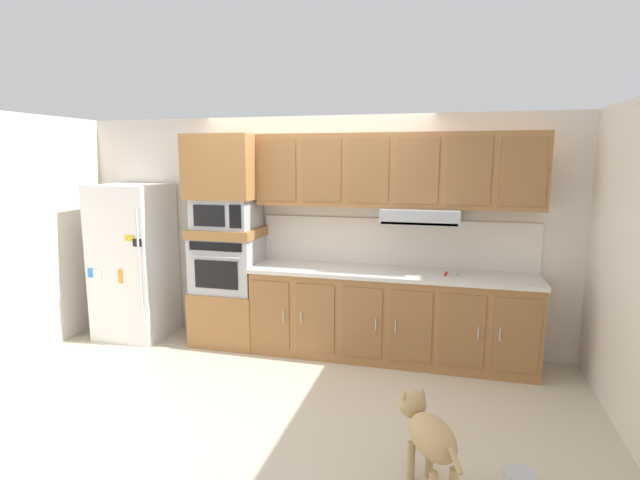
# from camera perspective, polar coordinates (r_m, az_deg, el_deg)

# --- Properties ---
(ground_plane) EXTENTS (9.60, 9.60, 0.00)m
(ground_plane) POSITION_cam_1_polar(r_m,az_deg,el_deg) (4.87, -3.97, -15.53)
(ground_plane) COLOR beige
(back_kitchen_wall) EXTENTS (6.20, 0.12, 2.50)m
(back_kitchen_wall) POSITION_cam_1_polar(r_m,az_deg,el_deg) (5.54, -0.39, 1.07)
(back_kitchen_wall) COLOR beige
(back_kitchen_wall) RESTS_ON ground
(side_panel_left) EXTENTS (0.12, 7.10, 2.50)m
(side_panel_left) POSITION_cam_1_polar(r_m,az_deg,el_deg) (6.01, -30.25, 0.44)
(side_panel_left) COLOR beige
(side_panel_left) RESTS_ON ground
(side_panel_right) EXTENTS (0.12, 7.10, 2.50)m
(side_panel_right) POSITION_cam_1_polar(r_m,az_deg,el_deg) (4.46, 32.29, -2.43)
(side_panel_right) COLOR silver
(side_panel_right) RESTS_ON ground
(refrigerator) EXTENTS (0.76, 0.73, 1.76)m
(refrigerator) POSITION_cam_1_polar(r_m,az_deg,el_deg) (6.11, -20.59, -2.27)
(refrigerator) COLOR white
(refrigerator) RESTS_ON ground
(oven_base_cabinet) EXTENTS (0.74, 0.62, 0.60)m
(oven_base_cabinet) POSITION_cam_1_polar(r_m,az_deg,el_deg) (5.74, -10.33, -8.54)
(oven_base_cabinet) COLOR #996638
(oven_base_cabinet) RESTS_ON ground
(built_in_oven) EXTENTS (0.70, 0.62, 0.60)m
(built_in_oven) POSITION_cam_1_polar(r_m,az_deg,el_deg) (5.58, -10.52, -2.67)
(built_in_oven) COLOR #A8AAAF
(built_in_oven) RESTS_ON oven_base_cabinet
(appliance_mid_shelf) EXTENTS (0.74, 0.62, 0.10)m
(appliance_mid_shelf) POSITION_cam_1_polar(r_m,az_deg,el_deg) (5.52, -10.62, 0.88)
(appliance_mid_shelf) COLOR #996638
(appliance_mid_shelf) RESTS_ON built_in_oven
(microwave) EXTENTS (0.64, 0.54, 0.32)m
(microwave) POSITION_cam_1_polar(r_m,az_deg,el_deg) (5.50, -10.69, 3.04)
(microwave) COLOR #A8AAAF
(microwave) RESTS_ON appliance_mid_shelf
(appliance_upper_cabinet) EXTENTS (0.74, 0.62, 0.68)m
(appliance_upper_cabinet) POSITION_cam_1_polar(r_m,az_deg,el_deg) (5.47, -10.84, 8.26)
(appliance_upper_cabinet) COLOR #996638
(appliance_upper_cabinet) RESTS_ON microwave
(lower_cabinet_run) EXTENTS (2.85, 0.63, 0.88)m
(lower_cabinet_run) POSITION_cam_1_polar(r_m,az_deg,el_deg) (5.21, 8.01, -8.73)
(lower_cabinet_run) COLOR #996638
(lower_cabinet_run) RESTS_ON ground
(countertop_slab) EXTENTS (2.89, 0.64, 0.04)m
(countertop_slab) POSITION_cam_1_polar(r_m,az_deg,el_deg) (5.09, 8.13, -3.78)
(countertop_slab) COLOR beige
(countertop_slab) RESTS_ON lower_cabinet_run
(backsplash_panel) EXTENTS (2.89, 0.02, 0.50)m
(backsplash_panel) POSITION_cam_1_polar(r_m,az_deg,el_deg) (5.32, 8.58, -0.26)
(backsplash_panel) COLOR silver
(backsplash_panel) RESTS_ON countertop_slab
(upper_cabinet_with_hood) EXTENTS (2.85, 0.48, 0.88)m
(upper_cabinet_with_hood) POSITION_cam_1_polar(r_m,az_deg,el_deg) (5.08, 8.77, 7.58)
(upper_cabinet_with_hood) COLOR #996638
(upper_cabinet_with_hood) RESTS_ON backsplash_panel
(screwdriver) EXTENTS (0.14, 0.12, 0.03)m
(screwdriver) POSITION_cam_1_polar(r_m,az_deg,el_deg) (5.02, 14.37, -3.78)
(screwdriver) COLOR red
(screwdriver) RESTS_ON countertop_slab
(dog) EXTENTS (0.45, 0.73, 0.55)m
(dog) POSITION_cam_1_polar(r_m,az_deg,el_deg) (3.37, 12.30, -20.80)
(dog) COLOR tan
(dog) RESTS_ON ground
(dog_food_bowl) EXTENTS (0.20, 0.20, 0.06)m
(dog_food_bowl) POSITION_cam_1_polar(r_m,az_deg,el_deg) (3.75, 22.00, -23.90)
(dog_food_bowl) COLOR #B2B7BC
(dog_food_bowl) RESTS_ON ground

